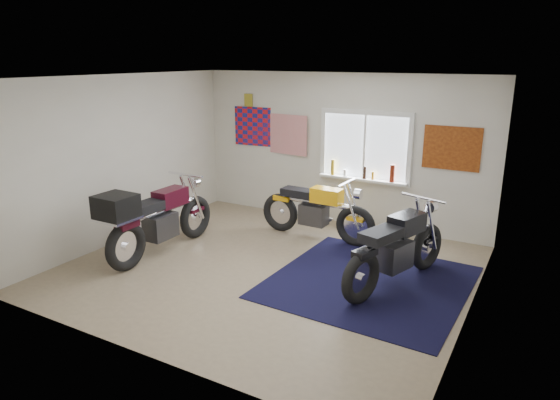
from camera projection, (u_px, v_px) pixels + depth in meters
The scene contains 10 objects.
ground at pixel (268, 269), 7.23m from camera, with size 5.50×5.50×0.00m, color #9E896B.
room_shell at pixel (268, 157), 6.78m from camera, with size 5.50×5.50×5.50m.
navy_rug at pixel (369, 282), 6.79m from camera, with size 2.50×2.60×0.01m, color black.
window_assembly at pixel (365, 151), 8.69m from camera, with size 1.66×0.17×1.26m.
oil_bottles at pixel (367, 172), 8.68m from camera, with size 1.18×0.09×0.30m.
flag_display at pixel (248, 100), 9.61m from camera, with size 1.60×0.10×1.17m.
triumph_poster at pixel (452, 148), 7.96m from camera, with size 0.90×0.03×0.70m, color #A54C14.
yellow_triumph at pixel (316, 211), 8.34m from camera, with size 2.10×0.63×1.06m.
black_chrome_bike at pixel (396, 250), 6.60m from camera, with size 0.89×2.14×1.13m.
maroon_tourer at pixel (154, 219), 7.53m from camera, with size 0.69×2.28×1.16m.
Camera 1 is at (3.42, -5.74, 2.97)m, focal length 32.00 mm.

